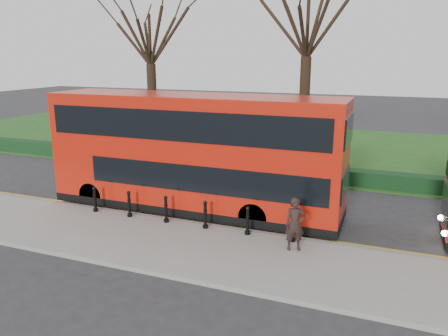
% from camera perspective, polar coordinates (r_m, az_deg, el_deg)
% --- Properties ---
extents(ground, '(120.00, 120.00, 0.00)m').
position_cam_1_polar(ground, '(17.81, -2.86, -6.40)').
color(ground, '#28282B').
rests_on(ground, ground).
extents(pavement, '(60.00, 4.00, 0.15)m').
position_cam_1_polar(pavement, '(15.30, -7.51, -9.83)').
color(pavement, gray).
rests_on(pavement, ground).
extents(kerb, '(60.00, 0.25, 0.16)m').
position_cam_1_polar(kerb, '(16.94, -4.25, -7.28)').
color(kerb, slate).
rests_on(kerb, ground).
extents(grass_verge, '(60.00, 18.00, 0.06)m').
position_cam_1_polar(grass_verge, '(31.57, 8.32, 2.81)').
color(grass_verge, '#1D4B19').
rests_on(grass_verge, ground).
extents(hedge, '(60.00, 0.90, 0.80)m').
position_cam_1_polar(hedge, '(23.76, 3.83, -0.02)').
color(hedge, black).
rests_on(hedge, ground).
extents(yellow_line_outer, '(60.00, 0.10, 0.01)m').
position_cam_1_polar(yellow_line_outer, '(17.21, -3.81, -7.15)').
color(yellow_line_outer, yellow).
rests_on(yellow_line_outer, ground).
extents(yellow_line_inner, '(60.00, 0.10, 0.01)m').
position_cam_1_polar(yellow_line_inner, '(17.38, -3.53, -6.92)').
color(yellow_line_inner, yellow).
rests_on(yellow_line_inner, ground).
extents(tree_left, '(6.75, 6.75, 10.55)m').
position_cam_1_polar(tree_left, '(29.25, -9.69, 16.90)').
color(tree_left, black).
rests_on(tree_left, ground).
extents(tree_mid, '(7.32, 7.32, 11.43)m').
position_cam_1_polar(tree_mid, '(25.70, 10.91, 18.64)').
color(tree_mid, black).
rests_on(tree_mid, ground).
extents(bollard_row, '(8.34, 0.15, 1.00)m').
position_cam_1_polar(bollard_row, '(16.47, -5.08, -5.79)').
color(bollard_row, black).
rests_on(bollard_row, pavement).
extents(bus_lead, '(12.14, 2.79, 4.83)m').
position_cam_1_polar(bus_lead, '(17.87, -4.01, 1.82)').
color(bus_lead, '#B1190B').
rests_on(bus_lead, ground).
extents(pedestrian, '(0.76, 0.63, 1.77)m').
position_cam_1_polar(pedestrian, '(14.45, 9.26, -7.28)').
color(pedestrian, black).
rests_on(pedestrian, pavement).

